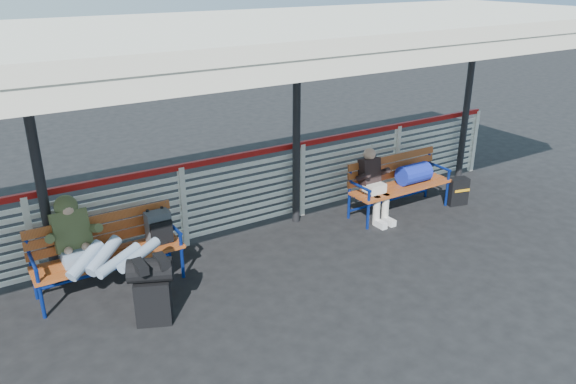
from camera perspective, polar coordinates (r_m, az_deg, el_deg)
ground at (r=6.80m, az=-4.01°, el=-11.64°), size 60.00×60.00×0.00m
fence at (r=8.02m, az=-10.61°, el=-1.12°), size 12.08×0.08×1.24m
canopy at (r=6.48m, az=-8.53°, el=15.40°), size 12.60×3.60×3.16m
luggage_stack at (r=6.49m, az=-13.65°, el=-9.49°), size 0.56×0.45×0.81m
bench_left at (r=7.29m, az=-16.69°, el=-4.82°), size 1.80×0.56×0.92m
bench_right at (r=9.29m, az=11.79°, el=1.54°), size 1.80×0.56×0.92m
traveler_man at (r=6.87m, az=-18.48°, el=-5.68°), size 0.93×1.64×0.77m
companion_person at (r=8.85m, az=8.72°, el=0.80°), size 0.32×0.66×1.15m
suitcase_side at (r=9.86m, az=16.83°, el=0.07°), size 0.37×0.27×0.47m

